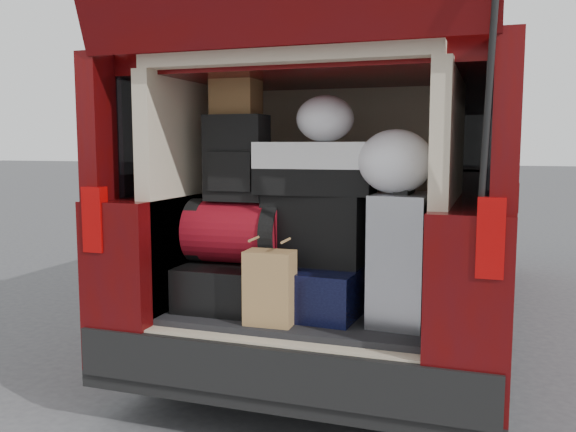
% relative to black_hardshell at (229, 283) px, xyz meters
% --- Properties ---
extents(ground, '(80.00, 80.00, 0.00)m').
position_rel_black_hardshell_xyz_m(ground, '(0.40, -0.12, -0.66)').
color(ground, '#3E3E41').
rests_on(ground, ground).
extents(minivan, '(1.90, 5.35, 2.77)m').
position_rel_black_hardshell_xyz_m(minivan, '(0.40, 1.74, 0.25)').
color(minivan, black).
rests_on(minivan, ground).
extents(load_floor, '(1.24, 1.05, 0.55)m').
position_rel_black_hardshell_xyz_m(load_floor, '(0.40, 0.15, -0.38)').
color(load_floor, black).
rests_on(load_floor, ground).
extents(black_hardshell, '(0.40, 0.54, 0.22)m').
position_rel_black_hardshell_xyz_m(black_hardshell, '(0.00, 0.00, 0.00)').
color(black_hardshell, black).
rests_on(black_hardshell, load_floor).
extents(navy_hardshell, '(0.46, 0.54, 0.23)m').
position_rel_black_hardshell_xyz_m(navy_hardshell, '(0.48, 0.02, 0.01)').
color(navy_hardshell, black).
rests_on(navy_hardshell, load_floor).
extents(silver_roller, '(0.27, 0.41, 0.59)m').
position_rel_black_hardshell_xyz_m(silver_roller, '(0.88, -0.02, 0.19)').
color(silver_roller, silver).
rests_on(silver_roller, load_floor).
extents(kraft_bag, '(0.22, 0.15, 0.34)m').
position_rel_black_hardshell_xyz_m(kraft_bag, '(0.32, -0.26, 0.06)').
color(kraft_bag, '#AA7B4C').
rests_on(kraft_bag, load_floor).
extents(red_duffel, '(0.49, 0.33, 0.32)m').
position_rel_black_hardshell_xyz_m(red_duffel, '(0.04, 0.01, 0.27)').
color(red_duffel, maroon).
rests_on(red_duffel, black_hardshell).
extents(black_soft_case, '(0.49, 0.30, 0.35)m').
position_rel_black_hardshell_xyz_m(black_soft_case, '(0.44, 0.07, 0.29)').
color(black_soft_case, black).
rests_on(black_soft_case, navy_hardshell).
extents(backpack, '(0.30, 0.18, 0.42)m').
position_rel_black_hardshell_xyz_m(backpack, '(0.05, 0.01, 0.64)').
color(backpack, black).
rests_on(backpack, red_duffel).
extents(twotone_duffel, '(0.57, 0.32, 0.25)m').
position_rel_black_hardshell_xyz_m(twotone_duffel, '(0.44, 0.05, 0.59)').
color(twotone_duffel, white).
rests_on(twotone_duffel, black_soft_case).
extents(grocery_sack_lower, '(0.22, 0.18, 0.20)m').
position_rel_black_hardshell_xyz_m(grocery_sack_lower, '(0.02, 0.06, 0.95)').
color(grocery_sack_lower, brown).
rests_on(grocery_sack_lower, backpack).
extents(plastic_bag_center, '(0.30, 0.28, 0.22)m').
position_rel_black_hardshell_xyz_m(plastic_bag_center, '(0.48, 0.09, 0.83)').
color(plastic_bag_center, white).
rests_on(plastic_bag_center, twotone_duffel).
extents(plastic_bag_right, '(0.34, 0.32, 0.29)m').
position_rel_black_hardshell_xyz_m(plastic_bag_right, '(0.84, -0.05, 0.63)').
color(plastic_bag_right, white).
rests_on(plastic_bag_right, silver_roller).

